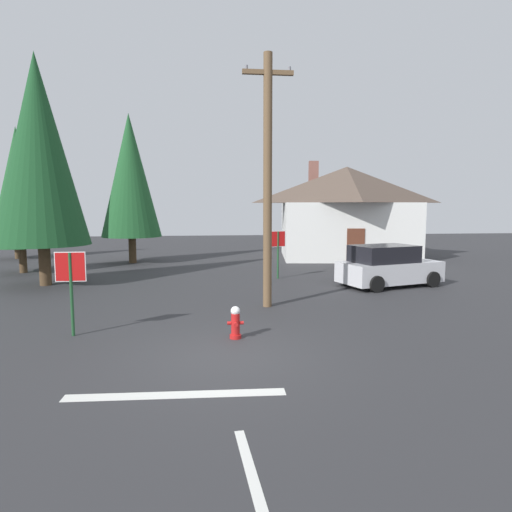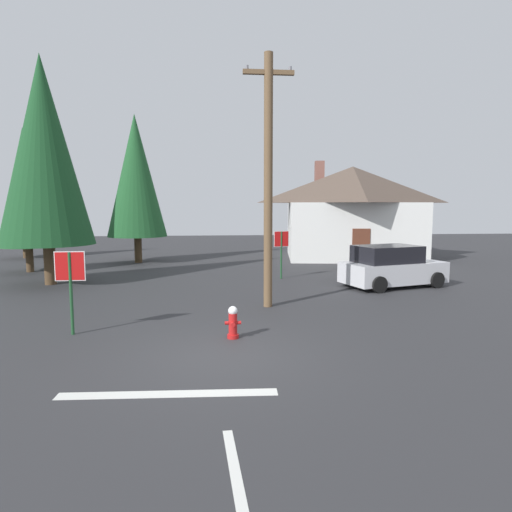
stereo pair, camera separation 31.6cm
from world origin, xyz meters
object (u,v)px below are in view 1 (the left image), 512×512
Objects in this scene: parked_car at (388,267)px; pine_tree_mid_left at (39,150)px; pine_tree_far_center at (130,176)px; pine_tree_tall_left at (19,188)px; pine_tree_short_left at (14,197)px; utility_pole at (268,178)px; stop_sign_near at (71,276)px; house at (346,211)px; stop_sign_far at (278,245)px; fire_hydrant at (235,323)px.

parked_car is 0.48× the size of pine_tree_mid_left.
pine_tree_tall_left is at bearing -145.46° from pine_tree_far_center.
utility_pole is at bearing -47.71° from pine_tree_short_left.
stop_sign_near is 20.27m from house.
pine_tree_tall_left is at bearing -165.55° from house.
pine_tree_tall_left is (-12.16, 3.23, 2.62)m from stop_sign_far.
pine_tree_short_left is at bearing 132.29° from utility_pole.
pine_tree_mid_left reaches higher than stop_sign_near.
utility_pole is 13.95m from pine_tree_tall_left.
fire_hydrant is 9.39m from parked_car.
fire_hydrant is at bearing -72.57° from pine_tree_far_center.
pine_tree_tall_left is at bearing 128.33° from fire_hydrant.
pine_tree_far_center reaches higher than fire_hydrant.
utility_pole is 20.16m from pine_tree_short_left.
pine_tree_tall_left is at bearing 115.80° from stop_sign_near.
stop_sign_far is 12.85m from pine_tree_tall_left.
pine_tree_far_center is (4.76, 3.27, 0.82)m from pine_tree_tall_left.
stop_sign_near is 0.27× the size of utility_pole.
house is at bearing 53.98° from stop_sign_far.
stop_sign_far is (1.28, 5.50, -2.63)m from utility_pole.
utility_pole is 9.99m from pine_tree_mid_left.
pine_tree_mid_left is at bearing -58.57° from pine_tree_tall_left.
pine_tree_mid_left reaches higher than pine_tree_short_left.
stop_sign_far is at bearing 51.03° from stop_sign_near.
pine_tree_short_left is (-20.53, 1.58, 0.85)m from house.
pine_tree_tall_left reaches higher than fire_hydrant.
fire_hydrant is 16.78m from pine_tree_far_center.
utility_pole is 1.23× the size of pine_tree_short_left.
pine_tree_far_center reaches higher than parked_car.
stop_sign_far is 17.72m from pine_tree_short_left.
pine_tree_far_center is at bearing 142.50° from parked_car.
fire_hydrant is 0.10× the size of utility_pole.
house is (5.69, 7.83, 1.44)m from stop_sign_far.
parked_car is at bearing -31.80° from pine_tree_short_left.
stop_sign_near is at bearing -67.20° from pine_tree_mid_left.
pine_tree_short_left is (-2.68, 6.18, -0.32)m from pine_tree_tall_left.
pine_tree_far_center reaches higher than stop_sign_far.
stop_sign_far is at bearing 150.29° from parked_car.
pine_tree_tall_left reaches higher than parked_car.
fire_hydrant is 9.34m from stop_sign_far.
pine_tree_short_left is at bearing 158.65° from pine_tree_far_center.
stop_sign_far is (2.56, 8.91, 1.13)m from fire_hydrant.
pine_tree_far_center is at bearing 107.43° from fire_hydrant.
pine_tree_short_left is (-4.99, 9.96, -1.67)m from pine_tree_mid_left.
stop_sign_far is 0.33× the size of pine_tree_short_left.
house is 1.44× the size of pine_tree_short_left.
pine_tree_mid_left is at bearing -109.16° from pine_tree_far_center.
house is at bearing -4.41° from pine_tree_short_left.
house is at bearing 62.41° from utility_pole.
pine_tree_short_left is (-19.01, 11.79, 3.03)m from parked_car.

